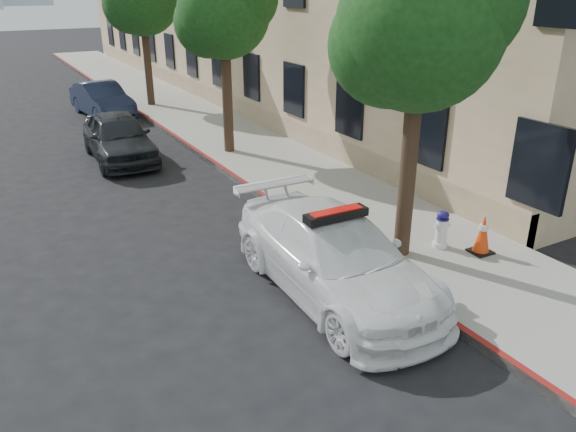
% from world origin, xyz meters
% --- Properties ---
extents(ground, '(120.00, 120.00, 0.00)m').
position_xyz_m(ground, '(0.00, 0.00, 0.00)').
color(ground, black).
rests_on(ground, ground).
extents(sidewalk, '(3.20, 50.00, 0.15)m').
position_xyz_m(sidewalk, '(3.60, 10.00, 0.07)').
color(sidewalk, gray).
rests_on(sidewalk, ground).
extents(curb_strip, '(0.12, 50.00, 0.15)m').
position_xyz_m(curb_strip, '(2.06, 10.00, 0.07)').
color(curb_strip, maroon).
rests_on(curb_strip, ground).
extents(tree_near, '(2.92, 2.82, 5.62)m').
position_xyz_m(tree_near, '(2.93, -2.01, 4.27)').
color(tree_near, black).
rests_on(tree_near, sidewalk).
extents(tree_mid, '(2.77, 2.64, 5.43)m').
position_xyz_m(tree_mid, '(2.93, 5.99, 4.16)').
color(tree_mid, black).
rests_on(tree_mid, sidewalk).
extents(police_car, '(2.03, 4.78, 1.53)m').
position_xyz_m(police_car, '(1.10, -2.38, 0.69)').
color(police_car, white).
rests_on(police_car, ground).
extents(parked_car_mid, '(1.81, 4.17, 1.40)m').
position_xyz_m(parked_car_mid, '(-0.11, 7.16, 0.70)').
color(parked_car_mid, black).
rests_on(parked_car_mid, ground).
extents(parked_car_far, '(1.83, 4.07, 1.30)m').
position_xyz_m(parked_car_far, '(0.79, 13.37, 0.65)').
color(parked_car_far, '#151C34').
rests_on(parked_car_far, ground).
extents(fire_hydrant, '(0.32, 0.29, 0.75)m').
position_xyz_m(fire_hydrant, '(3.73, -2.17, 0.51)').
color(fire_hydrant, white).
rests_on(fire_hydrant, sidewalk).
extents(traffic_cone, '(0.41, 0.41, 0.76)m').
position_xyz_m(traffic_cone, '(4.23, -2.74, 0.53)').
color(traffic_cone, black).
rests_on(traffic_cone, sidewalk).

